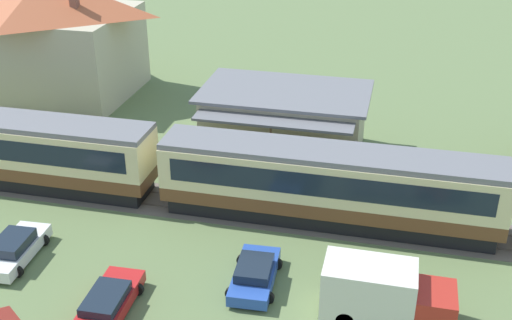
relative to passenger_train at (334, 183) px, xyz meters
The scene contains 8 objects.
passenger_train is the anchor object (origin of this frame).
railway_track 3.35m from the passenger_train, ahead, with size 153.48×3.60×0.04m.
station_building 9.22m from the passenger_train, 117.68° to the left, with size 10.96×8.01×4.31m.
station_house_terracotta_roof 28.66m from the passenger_train, 149.13° to the left, with size 13.27×10.35×9.56m.
parked_car_red 13.36m from the passenger_train, 131.03° to the right, with size 2.33×4.85×1.14m.
parked_car_white 16.70m from the passenger_train, 154.20° to the right, with size 2.33×4.49×1.32m.
parked_car_blue 7.24m from the passenger_train, 113.91° to the right, with size 2.43×4.30×1.22m.
delivery_truck_red 8.11m from the passenger_train, 67.21° to the right, with size 5.71×2.26×2.64m.
Camera 1 is at (-8.59, -29.32, 19.02)m, focal length 45.00 mm.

